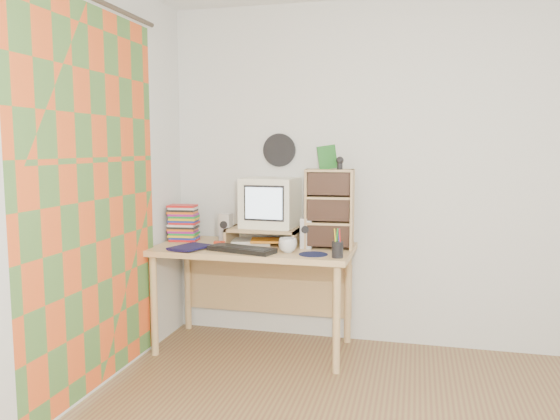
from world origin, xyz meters
The scene contains 20 objects.
back_wall centered at (0.00, 1.75, 1.25)m, with size 3.50×3.50×0.00m, color silver.
left_wall centered at (-1.75, 0.00, 1.25)m, with size 3.50×3.50×0.00m, color silver.
curtain centered at (-1.71, 0.48, 1.15)m, with size 2.20×2.20×0.00m, color #EC5921.
wall_disc centered at (-0.93, 1.73, 1.43)m, with size 0.25×0.25×0.02m, color black.
desk centered at (-1.03, 1.44, 0.62)m, with size 1.40×0.70×0.75m.
monitor_riser centered at (-0.98, 1.48, 0.84)m, with size 0.52×0.30×0.12m.
crt_monitor centered at (-0.96, 1.53, 1.05)m, with size 0.38×0.38×0.36m, color white.
speaker_left centered at (-1.26, 1.45, 0.86)m, with size 0.08×0.08×0.22m, color silver.
speaker_right centered at (-0.65, 1.41, 0.86)m, with size 0.08×0.08×0.21m, color silver.
keyboard centered at (-1.05, 1.17, 0.77)m, with size 0.47×0.16×0.03m, color black.
dvd_stack centered at (-1.61, 1.49, 0.89)m, with size 0.20×0.14×0.29m, color brown, non-canonical shape.
cd_rack centered at (-0.50, 1.46, 1.03)m, with size 0.33×0.18×0.55m, color tan.
mug centered at (-0.74, 1.23, 0.80)m, with size 0.12×0.12×0.10m, color silver.
diary centered at (-1.52, 1.21, 0.77)m, with size 0.25×0.18×0.05m, color #12103B.
mousepad centered at (-0.56, 1.19, 0.75)m, with size 0.19×0.19×0.00m, color black.
pen_cup centered at (-0.39, 1.13, 0.82)m, with size 0.07×0.07×0.15m, color black, non-canonical shape.
papers centered at (-1.03, 1.48, 0.77)m, with size 0.28×0.21×0.04m, color silver, non-canonical shape.
red_box centered at (-1.26, 1.31, 0.77)m, with size 0.08×0.05×0.04m, color red.
game_box centered at (-0.52, 1.47, 1.38)m, with size 0.13×0.03×0.16m, color #1A5C1B.
webcam centered at (-0.43, 1.42, 1.35)m, with size 0.05×0.05×0.09m, color black, non-canonical shape.
Camera 1 is at (0.08, -2.28, 1.45)m, focal length 35.00 mm.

